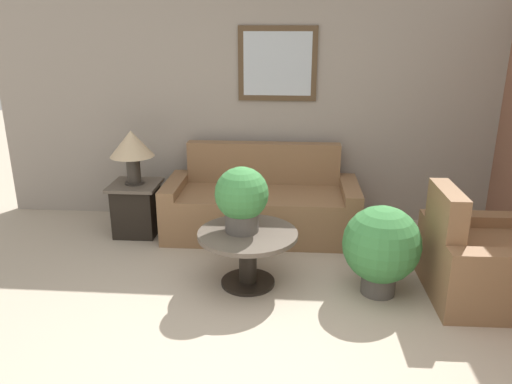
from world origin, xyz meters
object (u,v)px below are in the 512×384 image
object	(u,v)px
couch_main	(261,206)
table_lamp	(132,146)
armchair	(486,263)
potted_plant_floor	(381,247)
potted_plant_on_table	(242,197)
coffee_table	(248,247)
side_table	(137,208)

from	to	relation	value
couch_main	table_lamp	world-z (taller)	table_lamp
armchair	potted_plant_floor	distance (m)	0.89
potted_plant_on_table	potted_plant_floor	world-z (taller)	potted_plant_on_table
couch_main	potted_plant_floor	bearing A→B (deg)	-48.44
table_lamp	potted_plant_floor	distance (m)	2.74
couch_main	coffee_table	size ratio (longest dim) A/B	2.38
couch_main	potted_plant_on_table	distance (m)	1.23
coffee_table	potted_plant_on_table	distance (m)	0.45
potted_plant_on_table	table_lamp	bearing A→B (deg)	141.06
coffee_table	table_lamp	bearing A→B (deg)	141.52
couch_main	side_table	xyz separation A→B (m)	(-1.36, -0.11, -0.02)
coffee_table	side_table	world-z (taller)	side_table
armchair	table_lamp	bearing A→B (deg)	70.98
table_lamp	potted_plant_on_table	xyz separation A→B (m)	(1.26, -1.02, -0.18)
side_table	potted_plant_on_table	size ratio (longest dim) A/B	1.00
side_table	table_lamp	world-z (taller)	table_lamp
armchair	potted_plant_floor	xyz separation A→B (m)	(-0.88, -0.02, 0.13)
table_lamp	coffee_table	bearing A→B (deg)	-38.48
armchair	couch_main	bearing A→B (deg)	57.73
armchair	table_lamp	world-z (taller)	table_lamp
coffee_table	armchair	bearing A→B (deg)	-1.43
table_lamp	armchair	bearing A→B (deg)	-18.26
couch_main	side_table	world-z (taller)	couch_main
side_table	potted_plant_floor	xyz separation A→B (m)	(2.44, -1.11, 0.14)
side_table	armchair	bearing A→B (deg)	-18.26
potted_plant_on_table	couch_main	bearing A→B (deg)	85.13
armchair	table_lamp	size ratio (longest dim) A/B	1.72
table_lamp	potted_plant_floor	size ratio (longest dim) A/B	0.74
table_lamp	potted_plant_on_table	size ratio (longest dim) A/B	1.01
side_table	potted_plant_floor	size ratio (longest dim) A/B	0.73
couch_main	table_lamp	distance (m)	1.52
side_table	coffee_table	bearing A→B (deg)	-38.48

